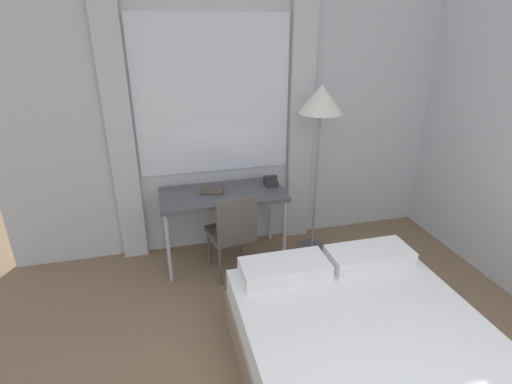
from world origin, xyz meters
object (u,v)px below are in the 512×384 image
bed (374,367)px  desk_chair (233,230)px  standing_lamp (321,109)px  book (212,191)px  desk (223,198)px  telephone (270,181)px

bed → desk_chair: bearing=110.9°
bed → standing_lamp: bearing=80.3°
bed → book: size_ratio=7.93×
desk → book: book is taller
telephone → desk: bearing=-171.3°
desk_chair → book: desk_chair is taller
bed → book: 2.11m
desk → telephone: (0.50, 0.08, 0.10)m
desk → desk_chair: size_ratio=1.41×
telephone → book: bearing=-176.8°
desk → bed: 2.02m
desk → desk_chair: (0.04, -0.29, -0.20)m
desk → desk_chair: bearing=-83.0°
desk → standing_lamp: 1.26m
book → desk_chair: bearing=-68.3°
desk_chair → standing_lamp: 1.40m
book → telephone: bearing=3.2°
desk → telephone: telephone is taller
standing_lamp → book: bearing=174.9°
standing_lamp → book: size_ratio=6.91×
desk → telephone: 0.52m
desk_chair → book: (-0.13, 0.34, 0.28)m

